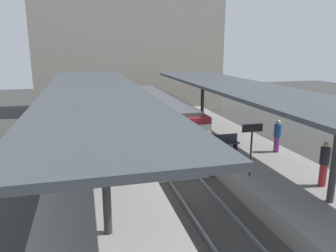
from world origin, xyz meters
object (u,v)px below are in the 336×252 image
(passenger_near_bench, at_px, (324,163))
(platform_sign, at_px, (252,138))
(platform_bench, at_px, (225,142))
(litter_bin, at_px, (200,130))
(commuter_train, at_px, (155,121))
(passenger_mid_platform, at_px, (277,135))

(passenger_near_bench, bearing_deg, platform_sign, 143.06)
(platform_bench, distance_m, litter_bin, 3.05)
(litter_bin, bearing_deg, commuter_train, 145.26)
(platform_bench, bearing_deg, passenger_near_bench, -70.19)
(passenger_near_bench, bearing_deg, platform_bench, 109.81)
(litter_bin, relative_size, passenger_mid_platform, 0.48)
(litter_bin, distance_m, passenger_near_bench, 8.29)
(platform_bench, height_order, passenger_near_bench, passenger_near_bench)
(commuter_train, xyz_separation_m, litter_bin, (2.41, -1.67, -0.33))
(litter_bin, relative_size, passenger_near_bench, 0.45)
(platform_bench, relative_size, litter_bin, 1.75)
(platform_sign, height_order, passenger_near_bench, platform_sign)
(litter_bin, distance_m, passenger_mid_platform, 4.75)
(platform_sign, distance_m, litter_bin, 6.48)
(commuter_train, bearing_deg, platform_sign, -74.21)
(platform_bench, height_order, platform_sign, platform_sign)
(commuter_train, xyz_separation_m, platform_bench, (2.68, -4.71, -0.26))
(platform_bench, distance_m, passenger_near_bench, 5.31)
(commuter_train, height_order, platform_bench, commuter_train)
(litter_bin, bearing_deg, passenger_near_bench, -75.57)
(litter_bin, bearing_deg, passenger_mid_platform, -54.59)
(platform_bench, distance_m, passenger_mid_platform, 2.63)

